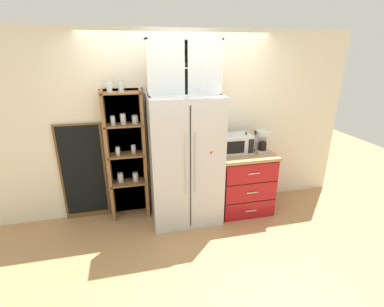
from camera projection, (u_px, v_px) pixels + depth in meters
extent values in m
plane|color=tan|center=(185.00, 216.00, 4.08)|extent=(10.84, 10.84, 0.00)
cube|color=silver|center=(179.00, 125.00, 4.00)|extent=(5.13, 0.10, 2.55)
cube|color=silver|center=(185.00, 160.00, 3.78)|extent=(0.93, 0.69, 1.75)
cube|color=black|center=(191.00, 170.00, 3.46)|extent=(0.01, 0.01, 1.61)
cylinder|color=silver|center=(186.00, 164.00, 3.41)|extent=(0.02, 0.02, 0.79)
cylinder|color=silver|center=(195.00, 164.00, 3.43)|extent=(0.02, 0.02, 0.79)
cube|color=red|center=(211.00, 153.00, 3.44)|extent=(0.02, 0.01, 0.02)
cube|color=brown|center=(126.00, 153.00, 3.94)|extent=(0.56, 0.04, 1.81)
cube|color=olive|center=(108.00, 159.00, 3.75)|extent=(0.04, 0.26, 1.81)
cube|color=olive|center=(144.00, 156.00, 3.85)|extent=(0.04, 0.26, 1.81)
cube|color=olive|center=(129.00, 182.00, 3.93)|extent=(0.50, 0.26, 0.02)
cylinder|color=silver|center=(120.00, 178.00, 3.90)|extent=(0.08, 0.08, 0.13)
cylinder|color=#B77A38|center=(121.00, 179.00, 3.91)|extent=(0.07, 0.07, 0.09)
cylinder|color=#B2B2B7|center=(120.00, 173.00, 3.87)|extent=(0.08, 0.08, 0.01)
cylinder|color=silver|center=(136.00, 177.00, 3.94)|extent=(0.08, 0.08, 0.12)
cylinder|color=#E0C67F|center=(136.00, 178.00, 3.94)|extent=(0.07, 0.07, 0.08)
cylinder|color=#B2B2B7|center=(135.00, 173.00, 3.91)|extent=(0.07, 0.07, 0.01)
cube|color=olive|center=(126.00, 155.00, 3.79)|extent=(0.50, 0.26, 0.02)
cylinder|color=silver|center=(118.00, 151.00, 3.73)|extent=(0.06, 0.06, 0.11)
cylinder|color=white|center=(118.00, 153.00, 3.73)|extent=(0.05, 0.05, 0.07)
cylinder|color=#B2B2B7|center=(117.00, 147.00, 3.70)|extent=(0.06, 0.06, 0.01)
cylinder|color=silver|center=(134.00, 149.00, 3.80)|extent=(0.06, 0.06, 0.11)
cylinder|color=beige|center=(134.00, 151.00, 3.80)|extent=(0.05, 0.05, 0.07)
cylinder|color=#B2B2B7|center=(133.00, 145.00, 3.78)|extent=(0.06, 0.06, 0.01)
cube|color=olive|center=(124.00, 125.00, 3.64)|extent=(0.50, 0.26, 0.02)
cylinder|color=silver|center=(113.00, 121.00, 3.58)|extent=(0.06, 0.06, 0.11)
cylinder|color=#CCB78C|center=(113.00, 122.00, 3.58)|extent=(0.05, 0.05, 0.08)
cylinder|color=#B2B2B7|center=(112.00, 116.00, 3.55)|extent=(0.06, 0.06, 0.01)
cylinder|color=silver|center=(123.00, 119.00, 3.61)|extent=(0.07, 0.07, 0.13)
cylinder|color=#2D2D2D|center=(123.00, 121.00, 3.62)|extent=(0.06, 0.06, 0.09)
cylinder|color=#B2B2B7|center=(123.00, 114.00, 3.59)|extent=(0.07, 0.07, 0.01)
cylinder|color=silver|center=(135.00, 120.00, 3.66)|extent=(0.08, 0.08, 0.10)
cylinder|color=brown|center=(135.00, 121.00, 3.66)|extent=(0.07, 0.07, 0.07)
cylinder|color=#B2B2B7|center=(135.00, 116.00, 3.64)|extent=(0.08, 0.08, 0.01)
cube|color=olive|center=(121.00, 93.00, 3.50)|extent=(0.50, 0.26, 0.02)
cylinder|color=silver|center=(109.00, 87.00, 3.43)|extent=(0.07, 0.07, 0.13)
cylinder|color=#382316|center=(109.00, 89.00, 3.44)|extent=(0.06, 0.06, 0.09)
cylinder|color=#B2B2B7|center=(109.00, 81.00, 3.41)|extent=(0.07, 0.07, 0.01)
cylinder|color=silver|center=(121.00, 87.00, 3.48)|extent=(0.07, 0.07, 0.13)
cylinder|color=white|center=(121.00, 88.00, 3.49)|extent=(0.06, 0.06, 0.09)
cylinder|color=#B2B2B7|center=(120.00, 81.00, 3.45)|extent=(0.06, 0.06, 0.01)
cube|color=#A8161C|center=(243.00, 182.00, 4.14)|extent=(0.76, 0.64, 0.86)
cube|color=tan|center=(245.00, 154.00, 3.99)|extent=(0.79, 0.67, 0.04)
cube|color=black|center=(251.00, 202.00, 3.90)|extent=(0.74, 0.00, 0.01)
cube|color=silver|center=(251.00, 211.00, 3.94)|extent=(0.16, 0.01, 0.01)
cube|color=black|center=(253.00, 184.00, 3.80)|extent=(0.74, 0.00, 0.01)
cube|color=silver|center=(252.00, 193.00, 3.84)|extent=(0.16, 0.01, 0.01)
cube|color=black|center=(255.00, 164.00, 3.70)|extent=(0.74, 0.00, 0.01)
cube|color=silver|center=(254.00, 174.00, 3.74)|extent=(0.16, 0.01, 0.01)
cube|color=silver|center=(235.00, 144.00, 3.95)|extent=(0.44, 0.32, 0.26)
cube|color=black|center=(235.00, 147.00, 3.79)|extent=(0.26, 0.01, 0.17)
cube|color=black|center=(251.00, 146.00, 3.84)|extent=(0.08, 0.01, 0.20)
cube|color=#B7B7BC|center=(262.00, 151.00, 4.01)|extent=(0.17, 0.20, 0.03)
cube|color=#B7B7BC|center=(260.00, 140.00, 4.03)|extent=(0.17, 0.06, 0.30)
cube|color=#B7B7BC|center=(263.00, 133.00, 3.92)|extent=(0.17, 0.20, 0.06)
cylinder|color=black|center=(262.00, 146.00, 3.97)|extent=(0.11, 0.11, 0.12)
cylinder|color=navy|center=(245.00, 149.00, 3.99)|extent=(0.08, 0.08, 0.09)
torus|color=navy|center=(248.00, 148.00, 4.00)|extent=(0.05, 0.01, 0.05)
cylinder|color=#2D2D33|center=(243.00, 148.00, 4.03)|extent=(0.08, 0.08, 0.10)
torus|color=#2D2D33|center=(246.00, 147.00, 4.04)|extent=(0.05, 0.01, 0.05)
cylinder|color=#285B33|center=(245.00, 145.00, 3.95)|extent=(0.07, 0.07, 0.22)
cone|color=#285B33|center=(246.00, 138.00, 3.91)|extent=(0.07, 0.07, 0.04)
cylinder|color=#285B33|center=(246.00, 135.00, 3.90)|extent=(0.03, 0.03, 0.07)
cylinder|color=black|center=(246.00, 133.00, 3.89)|extent=(0.03, 0.03, 0.01)
cube|color=silver|center=(181.00, 67.00, 3.52)|extent=(0.90, 0.02, 0.65)
cube|color=silver|center=(183.00, 39.00, 3.27)|extent=(0.90, 0.32, 0.02)
cube|color=silver|center=(184.00, 94.00, 3.49)|extent=(0.90, 0.32, 0.02)
cube|color=silver|center=(147.00, 68.00, 3.29)|extent=(0.02, 0.32, 0.65)
cube|color=silver|center=(218.00, 67.00, 3.47)|extent=(0.02, 0.32, 0.65)
cube|color=silver|center=(184.00, 67.00, 3.38)|extent=(0.87, 0.30, 0.02)
cube|color=silver|center=(167.00, 68.00, 3.19)|extent=(0.41, 0.01, 0.61)
cube|color=silver|center=(205.00, 68.00, 3.29)|extent=(0.41, 0.01, 0.61)
cylinder|color=silver|center=(159.00, 94.00, 3.42)|extent=(0.05, 0.05, 0.00)
cylinder|color=silver|center=(159.00, 91.00, 3.41)|extent=(0.01, 0.01, 0.07)
cone|color=silver|center=(158.00, 86.00, 3.38)|extent=(0.06, 0.06, 0.05)
cylinder|color=silver|center=(208.00, 92.00, 3.55)|extent=(0.05, 0.05, 0.00)
cylinder|color=silver|center=(208.00, 89.00, 3.54)|extent=(0.01, 0.01, 0.07)
cone|color=silver|center=(208.00, 84.00, 3.52)|extent=(0.06, 0.06, 0.05)
cylinder|color=white|center=(161.00, 64.00, 3.31)|extent=(0.06, 0.06, 0.07)
cylinder|color=white|center=(184.00, 64.00, 3.36)|extent=(0.06, 0.06, 0.07)
cylinder|color=white|center=(205.00, 64.00, 3.42)|extent=(0.06, 0.06, 0.07)
cube|color=brown|center=(83.00, 173.00, 3.85)|extent=(0.60, 0.04, 1.38)
cube|color=black|center=(83.00, 171.00, 3.82)|extent=(0.54, 0.01, 1.28)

